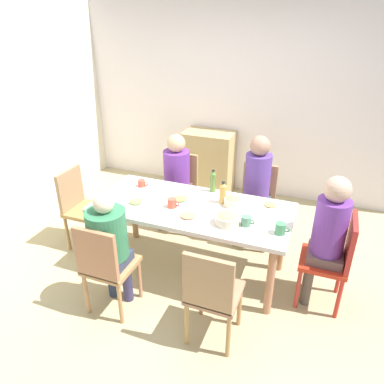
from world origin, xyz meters
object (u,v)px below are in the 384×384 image
plate_0 (136,203)px  cup_2 (246,221)px  cup_3 (142,183)px  bottle_0 (223,193)px  plate_2 (270,206)px  chair_3 (257,199)px  bowl_1 (227,219)px  chair_1 (80,204)px  chair_4 (105,264)px  chair_0 (180,186)px  person_3 (257,183)px  bowl_0 (233,201)px  person_0 (176,174)px  side_cabinet (208,162)px  chair_2 (212,292)px  bottle_1 (213,181)px  cup_0 (281,229)px  chair_5 (334,256)px  person_5 (328,231)px  plate_1 (188,217)px  dining_table (192,214)px  plate_3 (181,200)px  person_4 (109,241)px  cup_1 (172,203)px

plate_0 → cup_2: (1.08, 0.00, 0.03)m
cup_3 → bottle_0: 0.90m
plate_0 → plate_2: same height
plate_0 → bottle_0: 0.84m
bottle_0 → chair_3: bearing=71.0°
plate_2 → bowl_1: size_ratio=0.98×
chair_1 → chair_4: (0.85, -0.81, 0.00)m
chair_0 → chair_4: size_ratio=1.00×
person_3 → bowl_0: (-0.11, -0.56, 0.04)m
chair_1 → bowl_0: size_ratio=5.28×
bowl_0 → person_0: bearing=145.9°
chair_3 → bottle_0: (-0.22, -0.64, 0.34)m
chair_1 → side_cabinet: bearing=64.0°
cup_2 → plate_0: bearing=-180.0°
chair_2 → plate_0: (-0.99, 0.65, 0.25)m
cup_2 → bottle_1: (-0.48, 0.53, 0.07)m
chair_1 → chair_4: bearing=-43.5°
person_0 → chair_1: bearing=-139.9°
cup_0 → side_cabinet: (-1.30, 1.98, -0.35)m
chair_5 → side_cabinet: same height
person_3 → person_5: 1.04m
person_3 → person_5: (0.76, -0.71, -0.01)m
chair_4 → plate_1: size_ratio=3.53×
plate_2 → bottle_1: bottle_1 is taller
plate_0 → chair_2: bearing=-33.4°
chair_0 → bottle_0: size_ratio=4.03×
plate_0 → cup_3: size_ratio=2.08×
bottle_0 → dining_table: bearing=-145.9°
chair_1 → chair_2: 1.96m
person_0 → plate_1: (0.52, -0.93, 0.05)m
plate_1 → cup_2: size_ratio=2.14×
person_0 → chair_3: bearing=5.5°
plate_3 → person_5: bearing=-2.3°
plate_2 → cup_2: (-0.14, -0.40, 0.03)m
chair_0 → bottle_1: 0.79m
chair_0 → chair_1: bearing=-136.5°
dining_table → chair_3: chair_3 is taller
dining_table → person_5: person_5 is taller
plate_0 → chair_4: bearing=-85.9°
chair_4 → cup_0: 1.50m
cup_3 → side_cabinet: (0.21, 1.59, -0.33)m
cup_0 → bottle_0: bearing=150.0°
chair_4 → plate_0: bearing=94.1°
person_0 → chair_4: (0.00, -1.52, -0.20)m
plate_0 → bowl_0: 0.93m
chair_1 → person_4: size_ratio=0.79×
cup_0 → cup_1: bearing=174.8°
chair_4 → plate_1: bearing=48.6°
cup_2 → chair_3: bearing=95.4°
plate_2 → bottle_1: (-0.62, 0.13, 0.10)m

